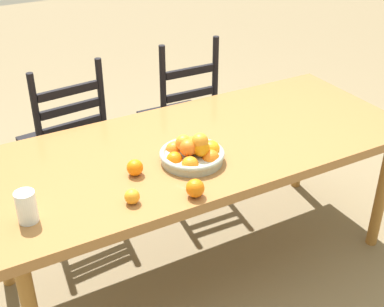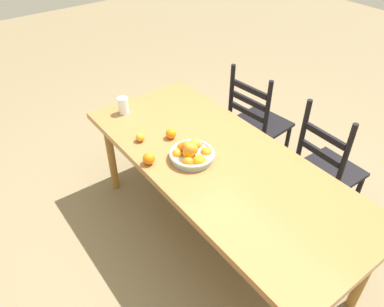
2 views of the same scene
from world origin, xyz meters
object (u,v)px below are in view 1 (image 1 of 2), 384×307
Objects in this scene: chair_near_window at (180,120)px; orange_loose_1 at (132,197)px; fruit_bowl at (193,153)px; chair_by_cabinet at (66,144)px; orange_loose_0 at (195,188)px; dining_table at (200,154)px; drinking_glass at (26,207)px; orange_loose_2 at (135,168)px.

chair_near_window is 1.34m from orange_loose_1.
chair_near_window is 3.47× the size of fruit_bowl.
chair_by_cabinet is at bearing -0.12° from chair_near_window.
chair_near_window is 1.29m from orange_loose_0.
dining_table is 2.10× the size of chair_by_cabinet.
drinking_glass is at bearing 165.34° from orange_loose_0.
orange_loose_2 is at bearing 88.07° from chair_by_cabinet.
chair_by_cabinet is 3.40× the size of fruit_bowl.
orange_loose_2 is (-0.14, 0.26, -0.00)m from orange_loose_0.
chair_near_window is 1.02× the size of chair_by_cabinet.
orange_loose_0 is (-0.53, -1.13, 0.32)m from chair_near_window.
orange_loose_1 is at bearing -12.34° from drinking_glass.
chair_near_window is 13.29× the size of orange_loose_0.
fruit_bowl reaches higher than orange_loose_1.
orange_loose_1 is at bearing 82.54° from chair_by_cabinet.
drinking_glass is (-1.15, -0.97, 0.34)m from chair_near_window.
chair_by_cabinet is at bearing 93.43° from orange_loose_2.
chair_by_cabinet is at bearing 67.03° from drinking_glass.
orange_loose_2 is at bearing 53.68° from chair_near_window.
chair_near_window is 1.55m from drinking_glass.
chair_by_cabinet is 1.02m from fruit_bowl.
orange_loose_1 reaches higher than dining_table.
drinking_glass reaches higher than orange_loose_1.
orange_loose_0 is at bearing -14.66° from drinking_glass.
orange_loose_1 is at bearing 55.39° from chair_near_window.
fruit_bowl reaches higher than orange_loose_2.
chair_near_window is at bearing 52.18° from orange_loose_2.
orange_loose_2 is (-0.68, -0.87, 0.32)m from chair_near_window.
orange_loose_2 is 0.49m from drinking_glass.
orange_loose_1 is at bearing -116.90° from orange_loose_2.
dining_table is 0.41m from orange_loose_2.
orange_loose_0 is at bearing -117.33° from fruit_bowl.
orange_loose_0 is 0.30m from orange_loose_2.
dining_table is 29.22× the size of orange_loose_2.
orange_loose_0 reaches higher than orange_loose_1.
chair_near_window reaches higher than dining_table.
orange_loose_1 is 0.21m from orange_loose_2.
dining_table is at bearing 57.68° from orange_loose_0.
fruit_bowl is 4.75× the size of orange_loose_1.
orange_loose_2 is at bearing 63.10° from orange_loose_1.
chair_near_window is at bearing 65.37° from fruit_bowl.
fruit_bowl is at bearing 103.84° from chair_by_cabinet.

